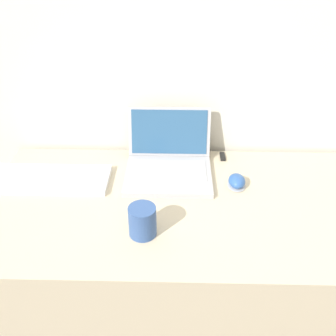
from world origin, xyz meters
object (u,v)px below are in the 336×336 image
(external_keyboard, at_px, (48,179))
(drink_cup, at_px, (142,221))
(usb_stick, at_px, (223,156))
(computer_mouse, at_px, (237,182))
(laptop, at_px, (169,161))

(external_keyboard, bearing_deg, drink_cup, -35.92)
(external_keyboard, bearing_deg, usb_stick, 15.68)
(drink_cup, distance_m, external_keyboard, 0.47)
(computer_mouse, distance_m, external_keyboard, 0.70)
(laptop, distance_m, computer_mouse, 0.27)
(drink_cup, relative_size, usb_stick, 1.68)
(drink_cup, height_order, computer_mouse, drink_cup)
(laptop, distance_m, external_keyboard, 0.46)
(drink_cup, xyz_separation_m, external_keyboard, (-0.38, 0.27, -0.04))
(computer_mouse, relative_size, usb_stick, 1.40)
(laptop, distance_m, usb_stick, 0.24)
(computer_mouse, bearing_deg, drink_cup, -140.99)
(usb_stick, bearing_deg, drink_cup, -122.26)
(drink_cup, height_order, external_keyboard, drink_cup)
(laptop, xyz_separation_m, computer_mouse, (0.25, -0.09, -0.02))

